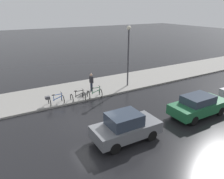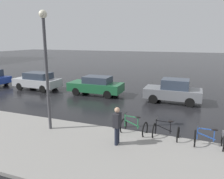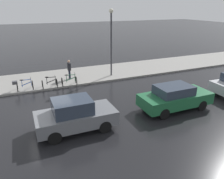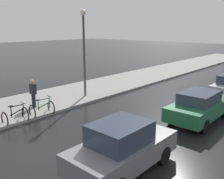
{
  "view_description": "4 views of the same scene",
  "coord_description": "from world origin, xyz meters",
  "px_view_note": "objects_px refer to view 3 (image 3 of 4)",
  "views": [
    {
      "loc": [
        11.53,
        -5.04,
        7.19
      ],
      "look_at": [
        -0.86,
        2.14,
        1.76
      ],
      "focal_mm": 35.0,
      "sensor_mm": 36.0,
      "label": 1
    },
    {
      "loc": [
        -13.08,
        -0.23,
        4.39
      ],
      "look_at": [
        0.26,
        4.81,
        1.13
      ],
      "focal_mm": 35.0,
      "sensor_mm": 36.0,
      "label": 2
    },
    {
      "loc": [
        12.11,
        -1.09,
        5.9
      ],
      "look_at": [
        0.57,
        3.89,
        1.03
      ],
      "focal_mm": 35.0,
      "sensor_mm": 36.0,
      "label": 3
    },
    {
      "loc": [
        7.24,
        -4.69,
        4.58
      ],
      "look_at": [
        -1.81,
        5.46,
        1.18
      ],
      "focal_mm": 40.0,
      "sensor_mm": 36.0,
      "label": 4
    }
  ],
  "objects_px": {
    "bicycle_nearest": "(23,85)",
    "car_grey": "(75,115)",
    "bicycle_third": "(69,81)",
    "streetlamp": "(111,36)",
    "pedestrian": "(69,69)",
    "bicycle_second": "(50,84)",
    "car_green": "(175,97)"
  },
  "relations": [
    {
      "from": "car_green",
      "to": "pedestrian",
      "type": "relative_size",
      "value": 2.52
    },
    {
      "from": "car_grey",
      "to": "car_green",
      "type": "relative_size",
      "value": 0.9
    },
    {
      "from": "car_green",
      "to": "streetlamp",
      "type": "distance_m",
      "value": 7.97
    },
    {
      "from": "pedestrian",
      "to": "bicycle_nearest",
      "type": "bearing_deg",
      "value": -72.82
    },
    {
      "from": "car_green",
      "to": "streetlamp",
      "type": "relative_size",
      "value": 0.77
    },
    {
      "from": "car_grey",
      "to": "streetlamp",
      "type": "relative_size",
      "value": 0.7
    },
    {
      "from": "pedestrian",
      "to": "bicycle_second",
      "type": "bearing_deg",
      "value": -53.94
    },
    {
      "from": "bicycle_third",
      "to": "car_green",
      "type": "relative_size",
      "value": 0.28
    },
    {
      "from": "bicycle_second",
      "to": "pedestrian",
      "type": "height_order",
      "value": "pedestrian"
    },
    {
      "from": "bicycle_third",
      "to": "car_grey",
      "type": "distance_m",
      "value": 6.53
    },
    {
      "from": "bicycle_nearest",
      "to": "streetlamp",
      "type": "xyz_separation_m",
      "value": [
        -0.75,
        7.28,
        3.05
      ]
    },
    {
      "from": "bicycle_second",
      "to": "bicycle_nearest",
      "type": "bearing_deg",
      "value": -95.68
    },
    {
      "from": "bicycle_third",
      "to": "pedestrian",
      "type": "distance_m",
      "value": 1.52
    },
    {
      "from": "bicycle_third",
      "to": "car_grey",
      "type": "xyz_separation_m",
      "value": [
        6.41,
        -1.15,
        0.41
      ]
    },
    {
      "from": "car_grey",
      "to": "pedestrian",
      "type": "height_order",
      "value": "pedestrian"
    },
    {
      "from": "bicycle_third",
      "to": "car_green",
      "type": "bearing_deg",
      "value": 37.31
    },
    {
      "from": "bicycle_second",
      "to": "pedestrian",
      "type": "bearing_deg",
      "value": 126.06
    },
    {
      "from": "bicycle_third",
      "to": "car_green",
      "type": "xyz_separation_m",
      "value": [
        6.44,
        4.91,
        0.37
      ]
    },
    {
      "from": "bicycle_third",
      "to": "car_grey",
      "type": "height_order",
      "value": "car_grey"
    },
    {
      "from": "bicycle_third",
      "to": "streetlamp",
      "type": "relative_size",
      "value": 0.21
    },
    {
      "from": "bicycle_nearest",
      "to": "car_green",
      "type": "relative_size",
      "value": 0.31
    },
    {
      "from": "bicycle_nearest",
      "to": "pedestrian",
      "type": "xyz_separation_m",
      "value": [
        -1.14,
        3.69,
        0.5
      ]
    },
    {
      "from": "car_grey",
      "to": "bicycle_nearest",
      "type": "bearing_deg",
      "value": -161.8
    },
    {
      "from": "streetlamp",
      "to": "bicycle_third",
      "type": "bearing_deg",
      "value": -76.15
    },
    {
      "from": "bicycle_nearest",
      "to": "car_grey",
      "type": "distance_m",
      "value": 7.0
    },
    {
      "from": "bicycle_second",
      "to": "bicycle_third",
      "type": "bearing_deg",
      "value": 88.41
    },
    {
      "from": "pedestrian",
      "to": "car_grey",
      "type": "bearing_deg",
      "value": -10.94
    },
    {
      "from": "bicycle_nearest",
      "to": "car_grey",
      "type": "bearing_deg",
      "value": 18.2
    },
    {
      "from": "pedestrian",
      "to": "bicycle_third",
      "type": "bearing_deg",
      "value": -14.54
    },
    {
      "from": "car_green",
      "to": "bicycle_second",
      "type": "bearing_deg",
      "value": -135.48
    },
    {
      "from": "bicycle_nearest",
      "to": "streetlamp",
      "type": "relative_size",
      "value": 0.24
    },
    {
      "from": "bicycle_third",
      "to": "streetlamp",
      "type": "distance_m",
      "value": 5.13
    }
  ]
}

